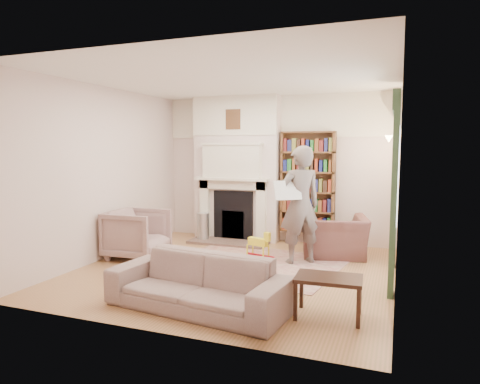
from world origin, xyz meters
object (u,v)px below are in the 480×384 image
at_px(bookcase, 308,182).
at_px(man_reading, 300,205).
at_px(sofa, 198,283).
at_px(coffee_table, 328,297).
at_px(rocking_horse, 258,245).
at_px(armchair_left, 137,234).
at_px(armchair_reading, 334,236).
at_px(paraffin_heater, 203,227).

distance_m(bookcase, man_reading, 1.40).
xyz_separation_m(bookcase, sofa, (-0.49, -3.67, -0.87)).
distance_m(bookcase, coffee_table, 3.65).
distance_m(bookcase, sofa, 3.80).
height_order(sofa, coffee_table, sofa).
bearing_deg(sofa, rocking_horse, 98.17).
height_order(sofa, rocking_horse, sofa).
relative_size(bookcase, armchair_left, 2.09).
bearing_deg(armchair_reading, paraffin_heater, -20.42).
bearing_deg(coffee_table, rocking_horse, 122.49).
bearing_deg(bookcase, coffee_table, -74.60).
bearing_deg(sofa, man_reading, 81.29).
bearing_deg(bookcase, rocking_horse, -111.53).
xyz_separation_m(bookcase, armchair_reading, (0.61, -0.77, -0.83)).
distance_m(armchair_reading, man_reading, 0.95).
bearing_deg(sofa, bookcase, 89.52).
xyz_separation_m(armchair_reading, man_reading, (-0.45, -0.60, 0.58)).
xyz_separation_m(armchair_reading, rocking_horse, (-1.14, -0.58, -0.11)).
xyz_separation_m(armchair_reading, paraffin_heater, (-2.56, 0.32, -0.07)).
bearing_deg(armchair_reading, bookcase, -64.91).
xyz_separation_m(man_reading, paraffin_heater, (-2.11, 0.92, -0.65)).
relative_size(armchair_left, sofa, 0.43).
distance_m(man_reading, paraffin_heater, 2.39).
bearing_deg(armchair_reading, sofa, 55.81).
distance_m(sofa, man_reading, 2.47).
relative_size(armchair_reading, paraffin_heater, 1.92).
bearing_deg(armchair_reading, armchair_left, 8.51).
height_order(armchair_left, sofa, armchair_left).
distance_m(paraffin_heater, rocking_horse, 1.68).
relative_size(armchair_reading, man_reading, 0.57).
bearing_deg(rocking_horse, bookcase, 83.55).
distance_m(armchair_reading, rocking_horse, 1.29).
height_order(bookcase, paraffin_heater, bookcase).
height_order(armchair_reading, man_reading, man_reading).
bearing_deg(man_reading, rocking_horse, -38.97).
bearing_deg(armchair_reading, rocking_horse, 13.32).
relative_size(armchair_left, rocking_horse, 1.70).
height_order(coffee_table, paraffin_heater, paraffin_heater).
distance_m(armchair_reading, armchair_left, 3.26).
bearing_deg(man_reading, paraffin_heater, -60.45).
distance_m(armchair_reading, coffee_table, 2.65).
height_order(sofa, man_reading, man_reading).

